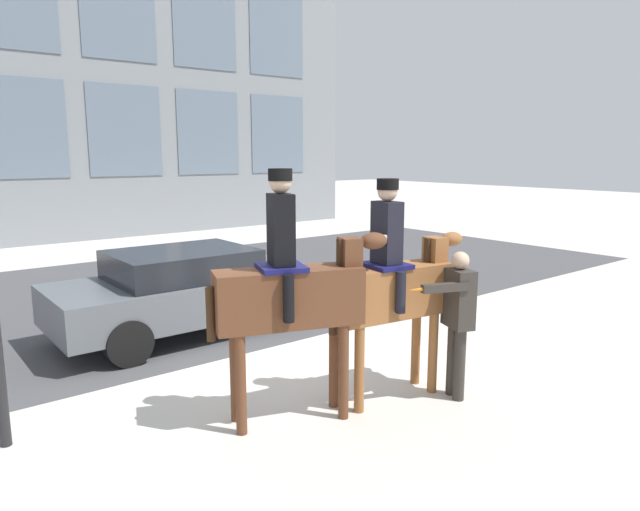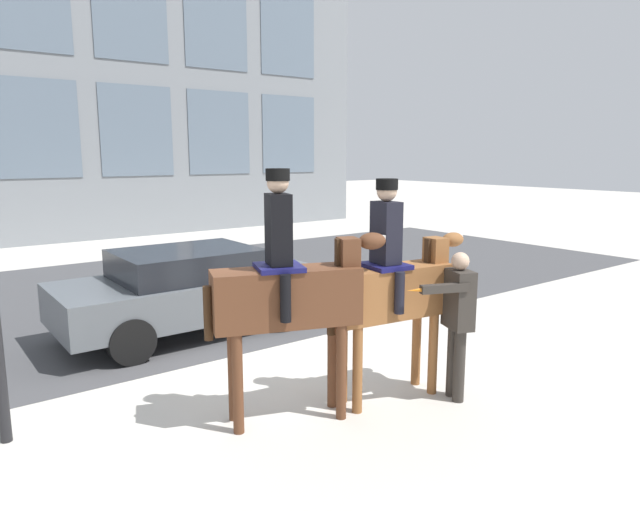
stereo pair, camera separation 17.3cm
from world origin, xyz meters
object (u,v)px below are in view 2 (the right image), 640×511
at_px(mounted_horse_lead, 289,291).
at_px(pedestrian_bystander, 457,314).
at_px(street_car_near_lane, 192,288).
at_px(mounted_horse_companion, 392,286).

distance_m(mounted_horse_lead, pedestrian_bystander, 1.96).
bearing_deg(street_car_near_lane, mounted_horse_lead, -97.45).
bearing_deg(mounted_horse_lead, street_car_near_lane, 102.30).
xyz_separation_m(mounted_horse_lead, mounted_horse_companion, (1.23, -0.23, -0.08)).
bearing_deg(pedestrian_bystander, mounted_horse_companion, -19.62).
xyz_separation_m(mounted_horse_companion, pedestrian_bystander, (0.55, -0.48, -0.31)).
bearing_deg(street_car_near_lane, mounted_horse_companion, -77.86).
bearing_deg(mounted_horse_companion, pedestrian_bystander, -33.40).
relative_size(mounted_horse_companion, pedestrian_bystander, 1.47).
bearing_deg(mounted_horse_companion, mounted_horse_lead, 177.09).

